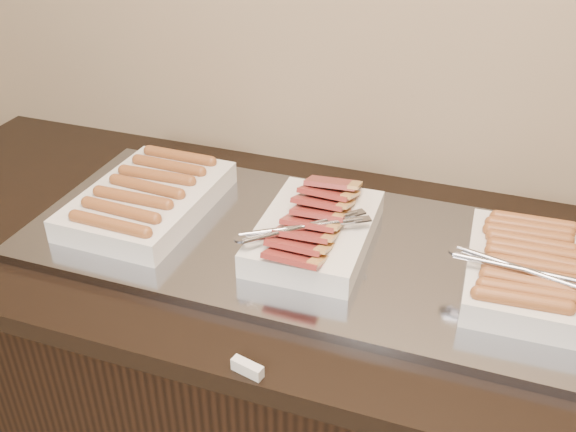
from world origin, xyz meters
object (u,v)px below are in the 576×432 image
Objects in this scene: warming_tray at (319,247)px; dish_center at (314,229)px; dish_right at (527,269)px; counter at (308,403)px; dish_left at (148,198)px.

dish_center reaches higher than warming_tray.
dish_center is at bearing -152.83° from warming_tray.
dish_center is 0.40m from dish_right.
warming_tray is at bearing 25.78° from dish_center.
warming_tray is (0.02, 0.00, 0.46)m from counter.
dish_right reaches higher than counter.
dish_right is at bearing -0.67° from warming_tray.
counter is 6.35× the size of dish_right.
warming_tray is 3.20× the size of dish_left.
dish_center reaches higher than counter.
dish_center reaches higher than dish_left.
counter is 1.72× the size of warming_tray.
counter is at bearing 180.00° from warming_tray.
counter is 0.50m from dish_center.
dish_right is at bearing 0.99° from dish_left.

